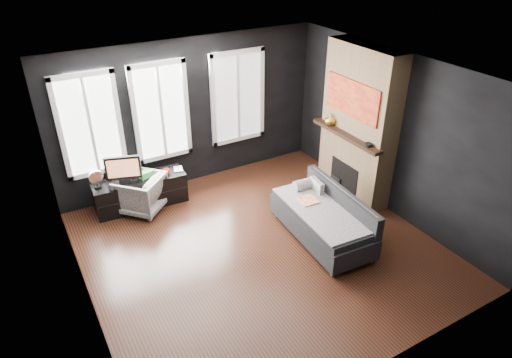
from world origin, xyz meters
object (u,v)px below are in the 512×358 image
sofa (322,217)px  mug (166,171)px  armchair (140,191)px  book (173,165)px  monitor (123,168)px  mantel_vase (331,119)px  media_console (141,192)px

sofa → mug: (-1.68, 2.25, 0.20)m
armchair → book: size_ratio=3.57×
armchair → monitor: bearing=-82.2°
armchair → monitor: 0.50m
mantel_vase → armchair: bearing=164.6°
sofa → monitor: 3.37m
mug → sofa: bearing=-53.2°
sofa → book: size_ratio=9.03×
mantel_vase → monitor: bearing=163.0°
sofa → mantel_vase: mantel_vase is taller
sofa → monitor: (-2.38, 2.35, 0.41)m
armchair → monitor: size_ratio=1.22×
book → sofa: bearing=-56.8°
armchair → mug: bearing=143.6°
mug → mantel_vase: bearing=-19.1°
monitor → mantel_vase: (3.46, -1.06, 0.53)m
mantel_vase → mug: bearing=160.9°
mantel_vase → book: bearing=158.3°
book → mantel_vase: mantel_vase is taller
sofa → book: 2.79m
armchair → media_console: 0.18m
monitor → mug: (0.70, -0.10, -0.21)m
armchair → mug: 0.56m
media_console → mantel_vase: size_ratio=7.32×
sofa → book: bearing=126.7°
monitor → book: monitor is taller
media_console → monitor: bearing=-178.4°
book → mantel_vase: (2.60, -1.03, 0.69)m
monitor → media_console: bearing=16.6°
sofa → mantel_vase: bearing=53.6°
mug → book: bearing=25.9°
media_console → book: size_ratio=7.65×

